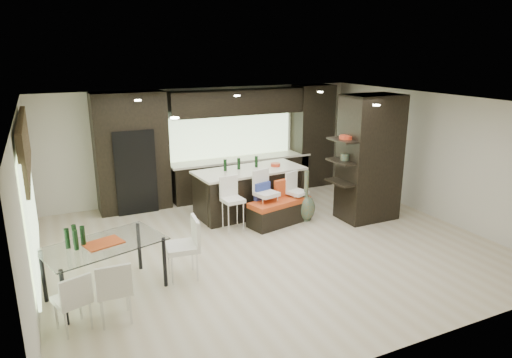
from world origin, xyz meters
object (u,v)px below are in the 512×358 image
dining_table (106,269)px  chair_end (182,251)px  stool_mid (266,204)px  stool_right (297,201)px  chair_far (72,303)px  kitchen_island (250,191)px  stool_left (233,210)px  bench (279,212)px  chair_near (114,293)px  floor_vase (306,196)px

dining_table → chair_end: (1.19, -0.00, 0.05)m
stool_mid → chair_end: bearing=-160.6°
stool_right → chair_far: stool_right is taller
kitchen_island → stool_left: kitchen_island is taller
bench → chair_far: bearing=-165.5°
kitchen_island → stool_mid: 0.84m
stool_mid → stool_left: bearing=165.3°
chair_end → bench: bearing=-54.1°
dining_table → chair_near: bearing=-107.2°
stool_right → chair_far: 5.26m
stool_right → bench: size_ratio=0.61×
kitchen_island → chair_far: size_ratio=3.21×
kitchen_island → bench: 0.96m
kitchen_island → stool_mid: kitchen_island is taller
stool_mid → stool_right: bearing=-12.2°
chair_far → kitchen_island: bearing=19.0°
stool_mid → chair_near: stool_mid is taller
chair_end → stool_right: bearing=-57.1°
chair_far → chair_end: (1.72, 0.77, 0.08)m
chair_near → chair_far: chair_near is taller
bench → dining_table: 4.02m
stool_left → bench: 1.07m
kitchen_island → dining_table: (-3.45, -2.33, -0.10)m
stool_left → floor_vase: floor_vase is taller
stool_left → stool_right: (1.51, 0.01, -0.03)m
stool_mid → chair_end: 2.71m
stool_left → stool_right: bearing=-4.1°
stool_mid → stool_right: stool_mid is taller
kitchen_island → bench: bearing=-75.9°
dining_table → chair_near: (0.00, -0.79, 0.01)m
floor_vase → chair_near: (-4.35, -2.17, -0.14)m
stool_mid → bench: size_ratio=0.69×
chair_end → kitchen_island: bearing=-37.9°
bench → stool_left: bearing=164.6°
floor_vase → kitchen_island: bearing=133.4°
stool_mid → floor_vase: size_ratio=0.85×
dining_table → bench: bearing=4.0°
stool_right → chair_end: (-3.02, -1.51, 0.04)m
stool_left → chair_end: size_ratio=0.98×
kitchen_island → stool_right: (0.76, -0.82, -0.09)m
chair_far → chair_end: chair_end is taller
kitchen_island → dining_table: size_ratio=1.44×
chair_end → chair_far: bearing=120.3°
stool_right → chair_far: size_ratio=1.11×
bench → chair_far: (-4.28, -2.22, 0.12)m
stool_right → chair_near: size_ratio=1.01×
chair_near → chair_end: size_ratio=0.90×
kitchen_island → bench: size_ratio=1.77×
stool_mid → chair_far: stool_mid is taller
kitchen_island → floor_vase: (0.90, -0.95, 0.05)m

